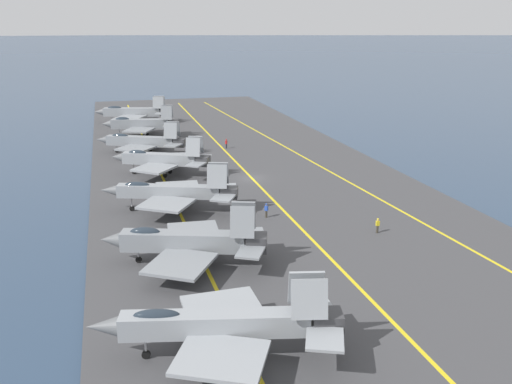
% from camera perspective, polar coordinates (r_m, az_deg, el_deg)
% --- Properties ---
extents(ground_plane, '(2000.00, 2000.00, 0.00)m').
position_cam_1_polar(ground_plane, '(80.29, -0.44, 1.19)').
color(ground_plane, '#2D425B').
extents(carrier_deck, '(180.42, 45.98, 0.40)m').
position_cam_1_polar(carrier_deck, '(80.24, -0.44, 1.32)').
color(carrier_deck, '#424244').
rests_on(carrier_deck, ground).
extents(deck_stripe_foul_line, '(162.08, 10.58, 0.01)m').
position_cam_1_polar(deck_stripe_foul_line, '(84.22, 7.91, 2.08)').
color(deck_stripe_foul_line, yellow).
rests_on(deck_stripe_foul_line, carrier_deck).
extents(deck_stripe_centerline, '(162.38, 0.36, 0.01)m').
position_cam_1_polar(deck_stripe_centerline, '(80.18, -0.44, 1.46)').
color(deck_stripe_centerline, yellow).
rests_on(deck_stripe_centerline, carrier_deck).
extents(deck_stripe_edge_line, '(162.35, 3.38, 0.01)m').
position_cam_1_polar(deck_stripe_edge_line, '(78.00, -9.44, 0.76)').
color(deck_stripe_edge_line, yellow).
rests_on(deck_stripe_edge_line, carrier_deck).
extents(parked_jet_second, '(11.91, 17.33, 6.05)m').
position_cam_1_polar(parked_jet_second, '(37.79, -3.61, -13.69)').
color(parked_jet_second, '#93999E').
rests_on(parked_jet_second, carrier_deck).
extents(parked_jet_third, '(13.85, 16.00, 6.15)m').
position_cam_1_polar(parked_jet_third, '(51.71, -7.33, -5.18)').
color(parked_jet_third, gray).
rests_on(parked_jet_third, carrier_deck).
extents(parked_jet_fourth, '(12.38, 16.75, 6.19)m').
position_cam_1_polar(parked_jet_fourth, '(65.95, -8.78, 0.05)').
color(parked_jet_fourth, gray).
rests_on(parked_jet_fourth, carrier_deck).
extents(parked_jet_fifth, '(12.62, 15.26, 6.10)m').
position_cam_1_polar(parked_jet_fifth, '(82.26, -9.87, 3.43)').
color(parked_jet_fifth, gray).
rests_on(parked_jet_fifth, carrier_deck).
extents(parked_jet_sixth, '(12.37, 16.21, 5.78)m').
position_cam_1_polar(parked_jet_sixth, '(96.95, -11.86, 5.25)').
color(parked_jet_sixth, gray).
rests_on(parked_jet_sixth, carrier_deck).
extents(parked_jet_seventh, '(12.50, 15.39, 6.32)m').
position_cam_1_polar(parked_jet_seventh, '(111.58, -11.98, 7.04)').
color(parked_jet_seventh, gray).
rests_on(parked_jet_seventh, carrier_deck).
extents(parked_jet_eighth, '(13.80, 17.42, 6.07)m').
position_cam_1_polar(parked_jet_eighth, '(128.08, -12.78, 8.21)').
color(parked_jet_eighth, gray).
rests_on(parked_jet_eighth, carrier_deck).
extents(crew_yellow_vest, '(0.28, 0.39, 1.70)m').
position_cam_1_polar(crew_yellow_vest, '(60.66, 12.68, -3.39)').
color(crew_yellow_vest, '#383328').
rests_on(crew_yellow_vest, carrier_deck).
extents(crew_red_vest, '(0.46, 0.44, 1.77)m').
position_cam_1_polar(crew_red_vest, '(99.43, -3.15, 5.15)').
color(crew_red_vest, '#232328').
rests_on(crew_red_vest, carrier_deck).
extents(crew_blue_vest, '(0.45, 0.45, 1.74)m').
position_cam_1_polar(crew_blue_vest, '(63.82, 1.09, -1.88)').
color(crew_blue_vest, '#383328').
rests_on(crew_blue_vest, carrier_deck).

